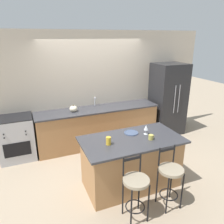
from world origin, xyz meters
name	(u,v)px	position (x,y,z in m)	size (l,w,h in m)	color
ground_plane	(104,150)	(0.00, 0.00, 0.00)	(18.00, 18.00, 0.00)	tan
wall_back	(93,88)	(0.00, 0.72, 1.35)	(6.00, 0.07, 2.70)	beige
back_counter	(98,126)	(0.00, 0.39, 0.47)	(2.96, 0.70, 0.93)	#A87547
sink_faucet	(95,100)	(0.00, 0.59, 1.07)	(0.02, 0.13, 0.22)	#ADAFB5
kitchen_island	(131,162)	(0.00, -1.38, 0.46)	(1.73, 0.92, 0.91)	#A87547
refrigerator	(168,99)	(1.97, 0.33, 0.95)	(0.82, 0.75, 1.90)	#232326
oven_range	(17,138)	(-1.86, 0.39, 0.48)	(0.72, 0.63, 0.96)	#B7B7BC
bar_stool_near	(136,186)	(-0.30, -2.09, 0.55)	(0.38, 0.38, 0.98)	black
bar_stool_far	(170,176)	(0.31, -2.07, 0.55)	(0.38, 0.38, 0.98)	black
dinner_plate	(131,133)	(0.10, -1.16, 0.92)	(0.26, 0.26, 0.02)	#425170
wine_glass	(146,128)	(0.32, -1.30, 1.03)	(0.08, 0.08, 0.17)	white
coffee_mug	(151,137)	(0.28, -1.52, 0.95)	(0.11, 0.08, 0.09)	#C1B251
tumbler_cup	(108,141)	(-0.44, -1.41, 0.98)	(0.08, 0.08, 0.13)	gold
pumpkin_decoration	(73,109)	(-0.60, 0.36, 1.00)	(0.18, 0.18, 0.16)	beige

